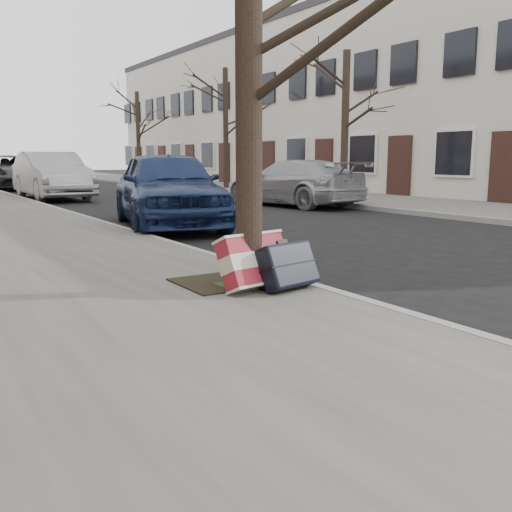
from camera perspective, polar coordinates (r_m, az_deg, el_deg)
ground at (r=6.22m, az=18.56°, el=-3.50°), size 120.00×120.00×0.00m
far_sidewalk at (r=22.62m, az=1.26°, el=6.49°), size 4.00×70.00×0.12m
house_far at (r=26.77m, az=9.93°, el=14.46°), size 6.70×40.00×7.20m
dirt_patch at (r=5.82m, az=-3.49°, el=-2.61°), size 0.85×0.85×0.02m
street_tree at (r=5.53m, az=-0.74°, el=22.22°), size 0.25×0.25×4.89m
suitcase_red at (r=5.47m, az=-0.14°, el=-0.55°), size 0.76×0.50×0.55m
suitcase_navy at (r=5.48m, az=3.25°, el=-0.93°), size 0.66×0.46×0.48m
car_near_front at (r=11.63m, az=-8.79°, el=6.74°), size 2.87×4.86×1.55m
car_near_mid at (r=20.30m, az=-19.73°, el=7.58°), size 1.71×4.77×1.56m
car_near_back at (r=27.50m, az=-23.47°, el=7.69°), size 2.99×5.52×1.47m
car_far_front at (r=16.51m, az=3.73°, el=7.30°), size 2.43×4.73×1.31m
car_far_back at (r=24.21m, az=-9.12°, el=8.35°), size 2.60×4.96×1.61m
tree_far_a at (r=18.17m, az=8.89°, el=12.77°), size 0.23×0.23×4.45m
tree_far_b at (r=24.28m, az=-3.05°, el=12.60°), size 0.22×0.22×4.87m
tree_far_c at (r=33.30m, az=-11.70°, el=11.65°), size 0.23×0.23×4.85m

